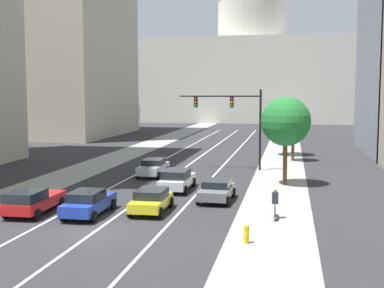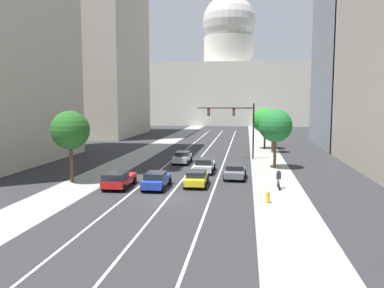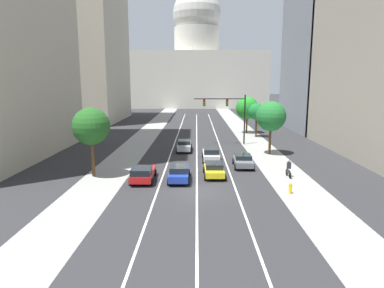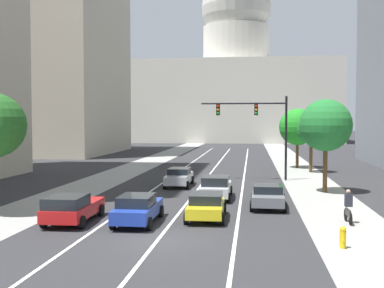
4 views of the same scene
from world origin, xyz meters
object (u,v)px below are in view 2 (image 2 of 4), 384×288
object	(u,v)px
car_blue	(156,180)
car_white	(204,165)
fire_hydrant	(268,197)
traffic_signal_mast	(236,120)
street_tree_near_right	(275,126)
street_tree_mid_right	(265,121)
street_tree_mid_left	(70,130)
car_yellow	(196,178)
car_gray	(235,171)
car_red	(118,179)
capitol_building	(228,79)
car_silver	(182,157)
street_tree_far_right	(273,124)
cyclist	(279,179)

from	to	relation	value
car_blue	car_white	size ratio (longest dim) A/B	0.99
car_blue	car_white	distance (m)	8.92
fire_hydrant	traffic_signal_mast	bearing A→B (deg)	97.55
street_tree_near_right	street_tree_mid_right	bearing A→B (deg)	90.89
fire_hydrant	street_tree_mid_left	size ratio (longest dim) A/B	0.14
car_yellow	street_tree_near_right	bearing A→B (deg)	-37.04
car_yellow	car_blue	distance (m)	3.64
car_gray	street_tree_mid_right	xyz separation A→B (m)	(4.01, 25.12, 3.79)
car_red	car_white	size ratio (longest dim) A/B	1.00
capitol_building	traffic_signal_mast	distance (m)	79.89
car_blue	car_silver	bearing A→B (deg)	-0.67
car_blue	car_gray	bearing A→B (deg)	-52.48
car_yellow	car_blue	bearing A→B (deg)	112.29
fire_hydrant	street_tree_near_right	world-z (taller)	street_tree_near_right
car_white	fire_hydrant	bearing A→B (deg)	-153.30
street_tree_far_right	street_tree_near_right	distance (m)	13.81
capitol_building	car_yellow	bearing A→B (deg)	-89.01
car_yellow	street_tree_near_right	distance (m)	13.64
street_tree_mid_left	street_tree_far_right	size ratio (longest dim) A/B	1.18
car_white	street_tree_mid_right	xyz separation A→B (m)	(7.35, 22.11, 3.72)
car_yellow	car_white	xyz separation A→B (m)	(0.00, 6.82, 0.06)
cyclist	street_tree_far_right	size ratio (longest dim) A/B	0.30
car_gray	car_silver	bearing A→B (deg)	39.09
capitol_building	cyclist	size ratio (longest dim) A/B	28.91
car_white	traffic_signal_mast	size ratio (longest dim) A/B	0.63
car_silver	car_white	bearing A→B (deg)	-149.79
car_silver	traffic_signal_mast	bearing A→B (deg)	-53.09
fire_hydrant	street_tree_far_right	size ratio (longest dim) A/B	0.16
car_silver	fire_hydrant	xyz separation A→B (m)	(9.39, -17.65, -0.30)
car_red	street_tree_mid_right	distance (m)	33.95
car_white	car_silver	xyz separation A→B (m)	(-3.34, 5.71, -0.03)
car_red	car_silver	bearing A→B (deg)	-14.23
car_red	car_silver	size ratio (longest dim) A/B	1.02
capitol_building	street_tree_far_right	distance (m)	73.66
car_red	street_tree_mid_right	size ratio (longest dim) A/B	0.71
cyclist	street_tree_near_right	size ratio (longest dim) A/B	0.25
traffic_signal_mast	cyclist	xyz separation A→B (m)	(4.15, -17.51, -4.31)
fire_hydrant	street_tree_mid_right	world-z (taller)	street_tree_mid_right
street_tree_near_right	car_yellow	bearing A→B (deg)	-125.93
car_silver	car_gray	bearing A→B (deg)	-142.68
traffic_signal_mast	car_white	bearing A→B (deg)	-106.24
car_silver	cyclist	distance (m)	16.49
traffic_signal_mast	cyclist	distance (m)	18.50
capitol_building	car_gray	world-z (taller)	capitol_building
car_gray	street_tree_near_right	xyz separation A→B (m)	(4.29, 6.72, 4.13)
car_red	traffic_signal_mast	size ratio (longest dim) A/B	0.62
car_silver	street_tree_mid_right	xyz separation A→B (m)	(10.69, 16.40, 3.75)
capitol_building	car_gray	size ratio (longest dim) A/B	11.98
traffic_signal_mast	capitol_building	bearing A→B (deg)	93.43
street_tree_near_right	car_gray	bearing A→B (deg)	-122.54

